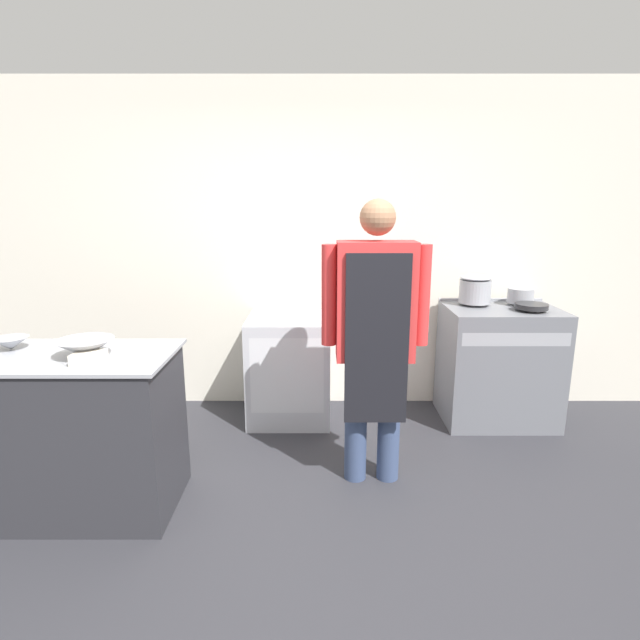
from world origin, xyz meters
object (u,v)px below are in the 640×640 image
at_px(fridge_unit, 290,368).
at_px(sauce_pot, 521,296).
at_px(person_cook, 375,328).
at_px(stove, 499,364).
at_px(saute_pan, 532,306).
at_px(mixing_bowl, 86,348).
at_px(stock_pot, 475,289).
at_px(plastic_tub, 89,358).

relative_size(fridge_unit, sauce_pot, 4.18).
relative_size(fridge_unit, person_cook, 0.48).
bearing_deg(stove, sauce_pot, 32.95).
height_order(saute_pan, sauce_pot, sauce_pot).
relative_size(mixing_bowl, stock_pot, 1.22).
relative_size(saute_pan, sauce_pot, 1.20).
xyz_separation_m(stove, stock_pot, (-0.19, 0.11, 0.59)).
xyz_separation_m(stove, mixing_bowl, (-2.69, -1.25, 0.51)).
distance_m(fridge_unit, mixing_bowl, 1.72).
relative_size(stove, sauce_pot, 4.69).
bearing_deg(saute_pan, plastic_tub, -156.08).
bearing_deg(saute_pan, stove, 147.57).
bearing_deg(stove, plastic_tub, -152.78).
height_order(stove, saute_pan, saute_pan).
distance_m(person_cook, mixing_bowl, 1.62).
bearing_deg(plastic_tub, saute_pan, 23.92).
height_order(mixing_bowl, sauce_pot, sauce_pot).
bearing_deg(fridge_unit, mixing_bowl, -128.20).
xyz_separation_m(stove, plastic_tub, (-2.63, -1.35, 0.49)).
height_order(plastic_tub, saute_pan, saute_pan).
xyz_separation_m(mixing_bowl, stock_pot, (2.49, 1.36, 0.09)).
bearing_deg(stock_pot, mixing_bowl, -151.39).
distance_m(fridge_unit, saute_pan, 1.94).
distance_m(person_cook, sauce_pot, 1.63).
xyz_separation_m(mixing_bowl, sauce_pot, (2.86, 1.36, 0.03)).
xyz_separation_m(fridge_unit, stock_pot, (1.49, 0.08, 0.64)).
bearing_deg(fridge_unit, plastic_tub, -124.37).
bearing_deg(sauce_pot, stove, -147.05).
bearing_deg(person_cook, mixing_bowl, -167.91).
relative_size(plastic_tub, sauce_pot, 0.71).
bearing_deg(mixing_bowl, saute_pan, 21.70).
bearing_deg(plastic_tub, sauce_pot, 27.60).
bearing_deg(mixing_bowl, stove, 24.91).
distance_m(stove, saute_pan, 0.54).
xyz_separation_m(mixing_bowl, plastic_tub, (0.06, -0.10, -0.02)).
bearing_deg(stock_pot, person_cook, -131.62).
height_order(person_cook, saute_pan, person_cook).
xyz_separation_m(stove, sauce_pot, (0.17, 0.11, 0.54)).
height_order(stove, plastic_tub, plastic_tub).
distance_m(stove, person_cook, 1.53).
height_order(mixing_bowl, saute_pan, mixing_bowl).
bearing_deg(mixing_bowl, sauce_pot, 25.43).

